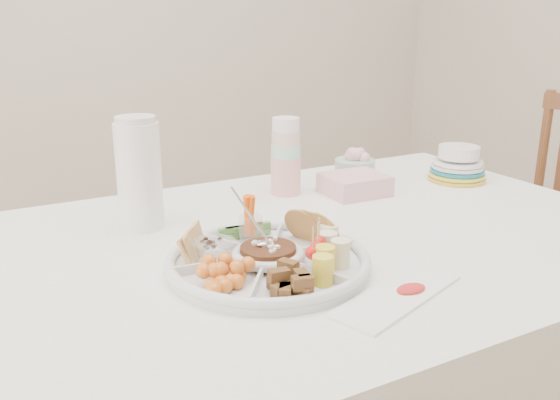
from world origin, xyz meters
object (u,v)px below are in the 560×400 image
thermos (139,172)px  dining_table (314,383)px  plate_stack (458,163)px  party_tray (268,258)px

thermos → dining_table: bearing=-36.2°
dining_table → plate_stack: bearing=17.4°
dining_table → party_tray: party_tray is taller
party_tray → thermos: (-0.14, 0.35, 0.11)m
party_tray → plate_stack: 0.83m
dining_table → thermos: bearing=143.8°
thermos → plate_stack: thermos is taller
party_tray → thermos: bearing=112.4°
dining_table → thermos: 0.64m
dining_table → party_tray: bearing=-148.0°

